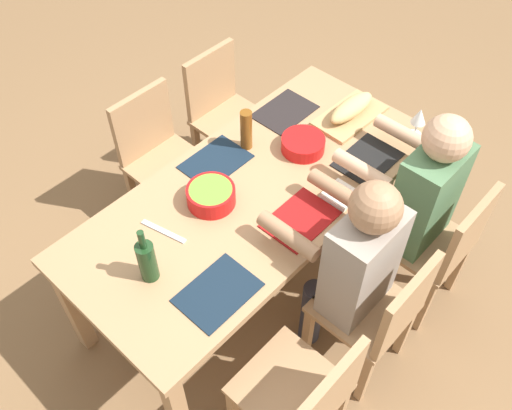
{
  "coord_description": "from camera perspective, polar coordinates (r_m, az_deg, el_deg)",
  "views": [
    {
      "loc": [
        -1.31,
        -1.21,
        2.69
      ],
      "look_at": [
        0.0,
        0.0,
        0.63
      ],
      "focal_mm": 39.22,
      "sensor_mm": 36.0,
      "label": 1
    }
  ],
  "objects": [
    {
      "name": "placemat_far_right",
      "position": [
        3.05,
        2.95,
        9.5
      ],
      "size": [
        0.32,
        0.23,
        0.01
      ],
      "primitive_type": "cube",
      "color": "black",
      "rests_on": "dining_table"
    },
    {
      "name": "chair_near_center",
      "position": [
        2.6,
        12.49,
        -10.69
      ],
      "size": [
        0.4,
        0.4,
        0.85
      ],
      "color": "#A87F56",
      "rests_on": "ground_plane"
    },
    {
      "name": "cutting_board",
      "position": [
        3.05,
        9.56,
        8.95
      ],
      "size": [
        0.41,
        0.23,
        0.02
      ],
      "primitive_type": "cube",
      "rotation": [
        0.0,
        0.0,
        -0.03
      ],
      "color": "tan",
      "rests_on": "dining_table"
    },
    {
      "name": "beer_bottle",
      "position": [
        2.77,
        -1.0,
        7.67
      ],
      "size": [
        0.06,
        0.06,
        0.22
      ],
      "primitive_type": "cylinder",
      "color": "brown",
      "rests_on": "dining_table"
    },
    {
      "name": "napkin_stack",
      "position": [
        2.63,
        8.63,
        1.03
      ],
      "size": [
        0.14,
        0.14,
        0.02
      ],
      "primitive_type": "cube",
      "rotation": [
        0.0,
        0.0,
        -0.0
      ],
      "color": "white",
      "rests_on": "dining_table"
    },
    {
      "name": "diner_near_center",
      "position": [
        2.46,
        9.82,
        -5.77
      ],
      "size": [
        0.41,
        0.53,
        1.2
      ],
      "color": "#2D2D38",
      "rests_on": "ground_plane"
    },
    {
      "name": "chair_near_left",
      "position": [
        2.38,
        5.06,
        -18.91
      ],
      "size": [
        0.4,
        0.4,
        0.85
      ],
      "color": "#A87F56",
      "rests_on": "ground_plane"
    },
    {
      "name": "dining_table",
      "position": [
        2.7,
        -0.0,
        0.37
      ],
      "size": [
        1.9,
        0.86,
        0.74
      ],
      "color": "#A87F56",
      "rests_on": "ground_plane"
    },
    {
      "name": "placemat_near_right",
      "position": [
        2.83,
        11.32,
        4.56
      ],
      "size": [
        0.32,
        0.23,
        0.01
      ],
      "primitive_type": "cube",
      "color": "black",
      "rests_on": "dining_table"
    },
    {
      "name": "bread_loaf",
      "position": [
        3.01,
        9.69,
        9.75
      ],
      "size": [
        0.32,
        0.12,
        0.09
      ],
      "primitive_type": "ellipsoid",
      "rotation": [
        0.0,
        0.0,
        -0.03
      ],
      "color": "tan",
      "rests_on": "cutting_board"
    },
    {
      "name": "chair_far_center",
      "position": [
        3.22,
        -9.91,
        5.18
      ],
      "size": [
        0.4,
        0.4,
        0.85
      ],
      "color": "#A87F56",
      "rests_on": "ground_plane"
    },
    {
      "name": "placemat_near_left",
      "position": [
        2.29,
        -3.92,
        -8.88
      ],
      "size": [
        0.32,
        0.23,
        0.01
      ],
      "primitive_type": "cube",
      "color": "#142333",
      "rests_on": "dining_table"
    },
    {
      "name": "serving_bowl_pasta",
      "position": [
        2.81,
        4.82,
        6.27
      ],
      "size": [
        0.22,
        0.22,
        0.07
      ],
      "color": "red",
      "rests_on": "dining_table"
    },
    {
      "name": "wine_glass",
      "position": [
        2.95,
        16.3,
        8.59
      ],
      "size": [
        0.08,
        0.08,
        0.17
      ],
      "color": "silver",
      "rests_on": "dining_table"
    },
    {
      "name": "placemat_near_center",
      "position": [
        2.52,
        4.53,
        -1.47
      ],
      "size": [
        0.32,
        0.23,
        0.01
      ],
      "primitive_type": "cube",
      "color": "maroon",
      "rests_on": "dining_table"
    },
    {
      "name": "ground_plane",
      "position": [
        3.22,
        -0.0,
        -7.34
      ],
      "size": [
        8.0,
        8.0,
        0.0
      ],
      "primitive_type": "plane",
      "color": "brown"
    },
    {
      "name": "wine_bottle",
      "position": [
        2.29,
        -11.05,
        -5.56
      ],
      "size": [
        0.08,
        0.08,
        0.29
      ],
      "color": "#193819",
      "rests_on": "dining_table"
    },
    {
      "name": "diner_near_right",
      "position": [
        2.77,
        16.16,
        0.87
      ],
      "size": [
        0.41,
        0.53,
        1.2
      ],
      "color": "#2D2D38",
      "rests_on": "ground_plane"
    },
    {
      "name": "placemat_far_center",
      "position": [
        2.77,
        -4.14,
        4.43
      ],
      "size": [
        0.32,
        0.23,
        0.01
      ],
      "primitive_type": "cube",
      "color": "#142333",
      "rests_on": "dining_table"
    },
    {
      "name": "chair_near_right",
      "position": [
        2.9,
        18.28,
        -3.81
      ],
      "size": [
        0.4,
        0.4,
        0.85
      ],
      "color": "#A87F56",
      "rests_on": "ground_plane"
    },
    {
      "name": "serving_bowl_salad",
      "position": [
        2.56,
        -4.62,
        1.05
      ],
      "size": [
        0.23,
        0.23,
        0.09
      ],
      "color": "red",
      "rests_on": "dining_table"
    },
    {
      "name": "chair_far_right",
      "position": [
        3.47,
        -3.33,
        9.64
      ],
      "size": [
        0.4,
        0.4,
        0.85
      ],
      "color": "#A87F56",
      "rests_on": "ground_plane"
    },
    {
      "name": "carving_knife",
      "position": [
        2.5,
        -9.41,
        -2.67
      ],
      "size": [
        0.07,
        0.23,
        0.01
      ],
      "primitive_type": "cube",
      "rotation": [
        0.0,
        0.0,
        1.79
      ],
      "color": "silver",
      "rests_on": "dining_table"
    }
  ]
}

